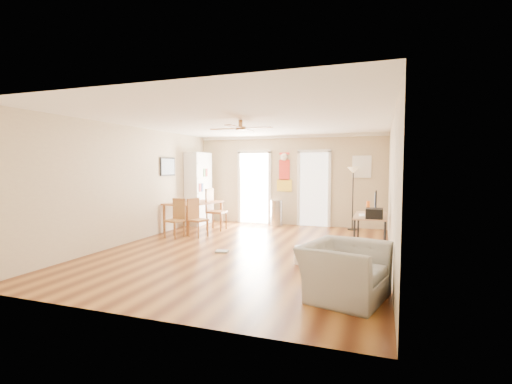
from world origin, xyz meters
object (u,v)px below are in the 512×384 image
at_px(dining_chair_right_b, 198,218).
at_px(torchiere_lamp, 353,199).
at_px(computer_desk, 370,232).
at_px(armchair, 344,271).
at_px(printer, 374,213).
at_px(trash_can, 276,213).
at_px(wastebasket_a, 302,255).
at_px(bookshelf, 198,189).
at_px(dining_chair_right_a, 217,209).
at_px(dining_table, 194,216).
at_px(dining_chair_near, 174,218).

height_order(dining_chair_right_b, torchiere_lamp, torchiere_lamp).
height_order(computer_desk, armchair, armchair).
relative_size(computer_desk, printer, 3.46).
bearing_deg(torchiere_lamp, computer_desk, -76.18).
distance_m(trash_can, wastebasket_a, 4.10).
xyz_separation_m(bookshelf, dining_chair_right_a, (0.92, -0.70, -0.50)).
bearing_deg(dining_chair_right_b, computer_desk, -71.38).
bearing_deg(torchiere_lamp, printer, -77.01).
relative_size(bookshelf, armchair, 1.94).
relative_size(bookshelf, printer, 5.64).
height_order(computer_desk, wastebasket_a, computer_desk).
relative_size(dining_chair_right_a, wastebasket_a, 3.56).
bearing_deg(computer_desk, torchiere_lamp, 103.82).
bearing_deg(bookshelf, dining_table, -61.03).
height_order(dining_chair_right_b, printer, dining_chair_right_b).
distance_m(dining_table, printer, 4.76).
relative_size(dining_chair_near, torchiere_lamp, 0.55).
height_order(bookshelf, dining_chair_right_b, bookshelf).
bearing_deg(armchair, bookshelf, 59.50).
relative_size(bookshelf, trash_can, 2.85).
relative_size(dining_chair_right_b, armchair, 0.85).
xyz_separation_m(dining_table, torchiere_lamp, (4.00, 1.46, 0.47)).
relative_size(dining_table, computer_desk, 1.17).
xyz_separation_m(printer, wastebasket_a, (-1.17, -1.22, -0.63)).
height_order(bookshelf, dining_chair_near, bookshelf).
distance_m(torchiere_lamp, printer, 2.68).
xyz_separation_m(wastebasket_a, armchair, (0.87, -1.46, 0.20)).
bearing_deg(dining_table, computer_desk, -8.66).
height_order(trash_can, wastebasket_a, trash_can).
distance_m(bookshelf, dining_chair_right_b, 2.05).
distance_m(printer, wastebasket_a, 1.80).
height_order(dining_chair_right_b, dining_chair_near, dining_chair_near).
bearing_deg(torchiere_lamp, armchair, -86.73).
bearing_deg(wastebasket_a, dining_chair_right_b, 151.19).
relative_size(torchiere_lamp, computer_desk, 1.30).
bearing_deg(dining_table, printer, -14.03).
bearing_deg(computer_desk, bookshelf, 161.47).
height_order(printer, armchair, printer).
height_order(dining_table, dining_chair_right_a, dining_chair_right_a).
relative_size(dining_table, torchiere_lamp, 0.90).
relative_size(wastebasket_a, armchair, 0.28).
height_order(dining_chair_right_a, armchair, dining_chair_right_a).
bearing_deg(dining_chair_right_a, torchiere_lamp, -72.81).
height_order(dining_table, trash_can, dining_table).
distance_m(trash_can, torchiere_lamp, 2.17).
relative_size(dining_chair_near, printer, 2.47).
bearing_deg(trash_can, torchiere_lamp, 0.97).
xyz_separation_m(trash_can, printer, (2.72, -2.57, 0.42)).
relative_size(printer, armchair, 0.34).
xyz_separation_m(bookshelf, dining_chair_right_b, (0.92, -1.74, -0.59)).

